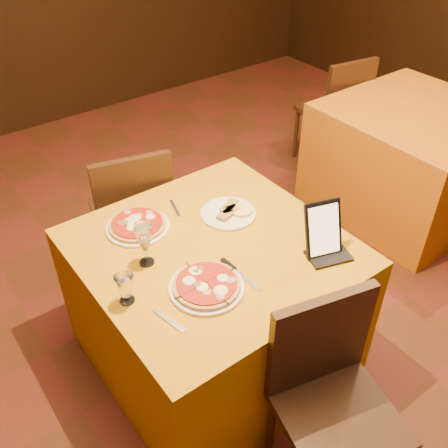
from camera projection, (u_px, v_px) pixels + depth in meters
floor at (317, 357)px, 2.64m from camera, size 6.00×7.00×0.01m
main_table at (213, 305)px, 2.42m from camera, size 1.10×1.10×0.75m
side_table at (410, 160)px, 3.51m from camera, size 1.10×1.10×0.75m
chair_main_near at (339, 418)px, 1.86m from camera, size 0.50×0.50×0.91m
chair_main_far at (131, 212)px, 2.89m from camera, size 0.53×0.53×0.91m
chair_side_far at (330, 111)px, 3.95m from camera, size 0.41×0.41×0.91m
pizza_near at (207, 286)px, 1.97m from camera, size 0.30×0.30×0.03m
pizza_far at (137, 226)px, 2.28m from camera, size 0.29×0.29×0.03m
cutlet_dish at (228, 213)px, 2.36m from camera, size 0.26×0.26×0.03m
wine_glass at (145, 246)px, 2.04m from camera, size 0.08×0.08×0.19m
water_glass at (125, 289)px, 1.89m from camera, size 0.07×0.07×0.13m
tablet at (323, 229)px, 2.09m from camera, size 0.18×0.14×0.23m
knife at (242, 276)px, 2.04m from camera, size 0.03×0.21×0.01m
fork_near at (169, 320)px, 1.85m from camera, size 0.05×0.16×0.01m
fork_far at (175, 208)px, 2.41m from camera, size 0.05×0.14×0.01m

